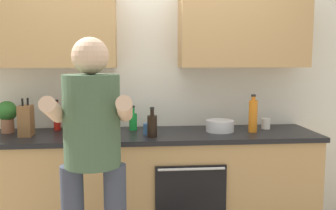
# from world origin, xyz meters

# --- Properties ---
(back_wall_unit) EXTENTS (4.00, 0.38, 2.50)m
(back_wall_unit) POSITION_xyz_m (-0.00, 0.28, 1.49)
(back_wall_unit) COLOR silver
(back_wall_unit) RESTS_ON ground
(counter) EXTENTS (2.84, 0.67, 0.90)m
(counter) POSITION_xyz_m (0.00, -0.00, 0.45)
(counter) COLOR tan
(counter) RESTS_ON ground
(person_standing) EXTENTS (0.49, 0.45, 1.65)m
(person_standing) POSITION_xyz_m (-0.38, -0.85, 0.98)
(person_standing) COLOR #383D4C
(person_standing) RESTS_ON ground
(bottle_soy) EXTENTS (0.08, 0.08, 0.24)m
(bottle_soy) POSITION_xyz_m (0.02, -0.16, 0.99)
(bottle_soy) COLOR black
(bottle_soy) RESTS_ON counter
(bottle_soda) EXTENTS (0.07, 0.07, 0.21)m
(bottle_soda) POSITION_xyz_m (-0.14, 0.16, 0.98)
(bottle_soda) COLOR #198C33
(bottle_soda) RESTS_ON counter
(bottle_vinegar) EXTENTS (0.07, 0.07, 0.29)m
(bottle_vinegar) POSITION_xyz_m (-0.69, 0.13, 1.02)
(bottle_vinegar) COLOR brown
(bottle_vinegar) RESTS_ON counter
(bottle_juice) EXTENTS (0.07, 0.07, 0.32)m
(bottle_juice) POSITION_xyz_m (0.88, -0.02, 1.04)
(bottle_juice) COLOR orange
(bottle_juice) RESTS_ON counter
(bottle_hotsauce) EXTENTS (0.06, 0.06, 0.27)m
(bottle_hotsauce) POSITION_xyz_m (-0.80, 0.22, 1.02)
(bottle_hotsauce) COLOR red
(bottle_hotsauce) RESTS_ON counter
(cup_coffee) EXTENTS (0.08, 0.08, 0.09)m
(cup_coffee) POSITION_xyz_m (1.04, 0.10, 0.95)
(cup_coffee) COLOR white
(cup_coffee) RESTS_ON counter
(cup_tea) EXTENTS (0.09, 0.09, 0.09)m
(cup_tea) POSITION_xyz_m (-0.01, -0.05, 0.95)
(cup_tea) COLOR #33598C
(cup_tea) RESTS_ON counter
(mixing_bowl) EXTENTS (0.24, 0.24, 0.10)m
(mixing_bowl) POSITION_xyz_m (0.61, 0.02, 0.95)
(mixing_bowl) COLOR silver
(mixing_bowl) RESTS_ON counter
(knife_block) EXTENTS (0.10, 0.14, 0.31)m
(knife_block) POSITION_xyz_m (-1.00, -0.02, 1.03)
(knife_block) COLOR brown
(knife_block) RESTS_ON counter
(potted_herb) EXTENTS (0.17, 0.17, 0.27)m
(potted_herb) POSITION_xyz_m (-1.20, 0.13, 1.06)
(potted_herb) COLOR #9E6647
(potted_herb) RESTS_ON counter
(grocery_bag_rice) EXTENTS (0.25, 0.26, 0.14)m
(grocery_bag_rice) POSITION_xyz_m (-0.52, -0.02, 0.97)
(grocery_bag_rice) COLOR beige
(grocery_bag_rice) RESTS_ON counter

